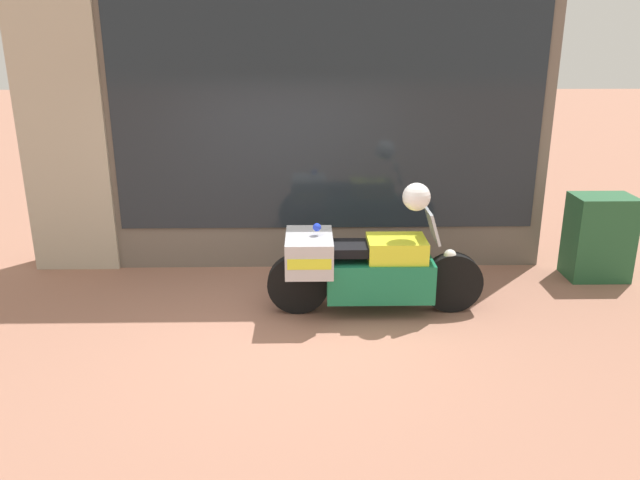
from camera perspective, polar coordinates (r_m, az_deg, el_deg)
ground_plane at (r=6.66m, az=-3.26°, el=-7.92°), size 60.00×60.00×0.00m
shop_building at (r=8.05m, az=-6.46°, el=11.59°), size 6.63×0.55×4.01m
window_display at (r=8.37m, az=0.34°, el=1.16°), size 5.10×0.30×1.98m
paramedic_motorcycle at (r=6.81m, az=3.85°, el=-2.49°), size 2.37×0.77×1.16m
utility_cabinet at (r=8.52m, az=24.13°, el=0.24°), size 0.73×0.53×1.06m
white_helmet at (r=6.65m, az=8.81°, el=3.92°), size 0.30×0.30×0.30m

